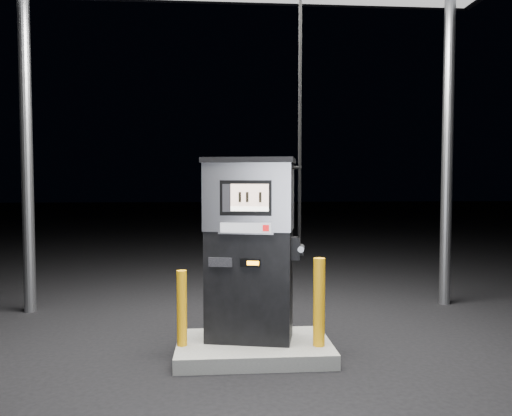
{
  "coord_description": "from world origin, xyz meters",
  "views": [
    {
      "loc": [
        -0.37,
        -5.12,
        1.82
      ],
      "look_at": [
        0.02,
        0.0,
        1.55
      ],
      "focal_mm": 35.0,
      "sensor_mm": 36.0,
      "label": 1
    }
  ],
  "objects": [
    {
      "name": "bollard_right",
      "position": [
        0.65,
        -0.19,
        0.6
      ],
      "size": [
        0.13,
        0.13,
        0.9
      ],
      "primitive_type": "cylinder",
      "rotation": [
        0.0,
        0.0,
        -0.06
      ],
      "color": "#FFAC0E",
      "rests_on": "pump_island"
    },
    {
      "name": "pump_island",
      "position": [
        0.0,
        0.0,
        0.07
      ],
      "size": [
        1.6,
        1.0,
        0.15
      ],
      "primitive_type": "cube",
      "color": "#5E5E59",
      "rests_on": "ground"
    },
    {
      "name": "fuel_dispenser",
      "position": [
        -0.03,
        0.1,
        1.13
      ],
      "size": [
        1.1,
        0.75,
        3.97
      ],
      "rotation": [
        0.0,
        0.0,
        -0.21
      ],
      "color": "black",
      "rests_on": "pump_island"
    },
    {
      "name": "bollard_left",
      "position": [
        -0.74,
        -0.07,
        0.54
      ],
      "size": [
        0.12,
        0.12,
        0.77
      ],
      "primitive_type": "cylinder",
      "rotation": [
        0.0,
        0.0,
        0.2
      ],
      "color": "#FFAC0E",
      "rests_on": "pump_island"
    },
    {
      "name": "ground",
      "position": [
        0.0,
        0.0,
        0.0
      ],
      "size": [
        80.0,
        80.0,
        0.0
      ],
      "primitive_type": "plane",
      "color": "black",
      "rests_on": "ground"
    }
  ]
}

